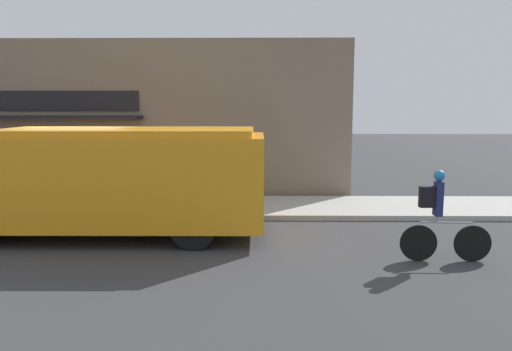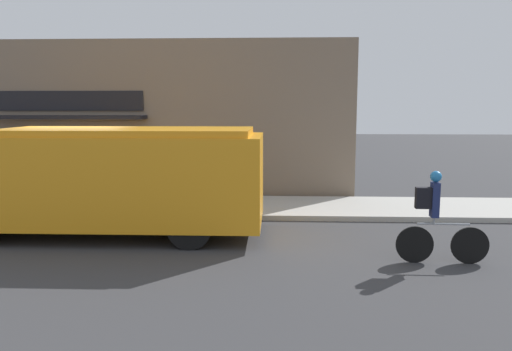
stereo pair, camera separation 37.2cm
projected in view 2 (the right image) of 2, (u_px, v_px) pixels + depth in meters
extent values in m
plane|color=#38383A|center=(79.00, 219.00, 11.88)|extent=(70.00, 70.00, 0.00)
cube|color=#ADAAA3|center=(98.00, 206.00, 13.13)|extent=(28.00, 2.55, 0.13)
cube|color=#756656|center=(114.00, 120.00, 14.32)|extent=(13.84, 0.18, 4.53)
cube|color=black|center=(69.00, 101.00, 14.19)|extent=(4.27, 0.05, 0.56)
cube|color=black|center=(65.00, 117.00, 13.93)|extent=(4.48, 0.70, 0.10)
cube|color=orange|center=(128.00, 179.00, 10.24)|extent=(5.49, 2.23, 1.79)
cube|color=orange|center=(127.00, 132.00, 10.10)|extent=(5.05, 2.05, 0.13)
cube|color=red|center=(81.00, 166.00, 11.62)|extent=(0.03, 0.44, 0.44)
cylinder|color=black|center=(16.00, 205.00, 11.39)|extent=(0.85, 0.27, 0.85)
cylinder|color=black|center=(204.00, 206.00, 11.22)|extent=(0.85, 0.27, 0.85)
cylinder|color=black|center=(190.00, 227.00, 9.36)|extent=(0.85, 0.27, 0.85)
cylinder|color=black|center=(470.00, 246.00, 8.49)|extent=(0.64, 0.05, 0.64)
cylinder|color=black|center=(415.00, 245.00, 8.55)|extent=(0.64, 0.05, 0.64)
cylinder|color=#999EA3|center=(443.00, 224.00, 8.47)|extent=(0.88, 0.05, 0.04)
cylinder|color=#999EA3|center=(434.00, 220.00, 8.47)|extent=(0.04, 0.04, 0.12)
cube|color=navy|center=(435.00, 200.00, 8.42)|extent=(0.12, 0.20, 0.59)
sphere|color=#2375B7|center=(436.00, 177.00, 8.36)|extent=(0.19, 0.19, 0.19)
cube|color=black|center=(423.00, 198.00, 8.43)|extent=(0.26, 0.15, 0.36)
cylinder|color=#38383D|center=(69.00, 185.00, 13.32)|extent=(0.50, 0.50, 0.91)
cylinder|color=black|center=(68.00, 167.00, 13.25)|extent=(0.51, 0.51, 0.04)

